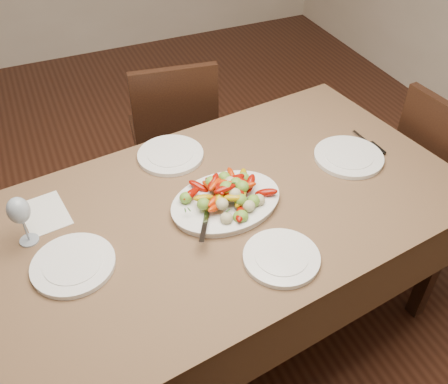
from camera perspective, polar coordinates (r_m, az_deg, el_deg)
floor at (r=2.47m, az=-6.38°, el=-14.22°), size 6.00×6.00×0.00m
dining_table at (r=2.14m, az=0.00°, el=-8.95°), size 1.96×1.28×0.76m
chair_far at (r=2.76m, az=-5.97°, el=6.81°), size 0.48×0.48×0.95m
serving_platter at (r=1.85m, az=0.23°, el=-1.29°), size 0.45×0.36×0.02m
roasted_vegetables at (r=1.81m, az=0.23°, el=0.04°), size 0.37×0.27×0.09m
serving_spoon at (r=1.78m, az=-0.92°, el=-1.83°), size 0.27×0.19×0.03m
plate_left at (r=1.72m, az=-16.84°, el=-7.96°), size 0.27×0.27×0.02m
plate_right at (r=2.14m, az=14.05°, el=3.90°), size 0.29×0.29×0.02m
plate_far at (r=2.10m, az=-6.12°, el=4.20°), size 0.28×0.28×0.02m
plate_near at (r=1.68m, az=6.58°, el=-7.47°), size 0.26×0.26×0.02m
wine_glass at (r=1.79m, az=-22.11°, el=-2.94°), size 0.08×0.08×0.20m
menu_card at (r=1.94m, az=-19.80°, el=-2.35°), size 0.18×0.23×0.00m
table_knife at (r=2.25m, az=16.34°, el=5.32°), size 0.02×0.20×0.01m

